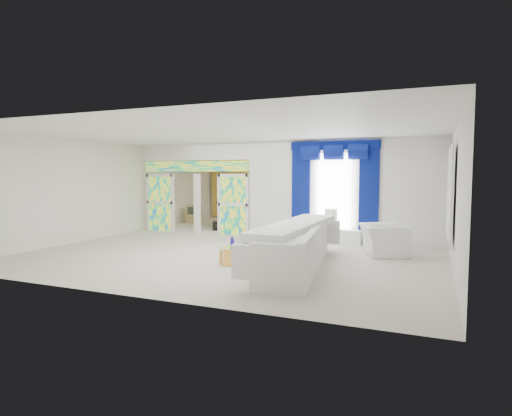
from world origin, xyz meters
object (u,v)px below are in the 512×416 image
at_px(console_table, 341,236).
at_px(grand_piano, 246,212).
at_px(coffee_table, 245,252).
at_px(white_sofa, 297,248).
at_px(armchair, 383,240).

height_order(console_table, grand_piano, grand_piano).
bearing_deg(coffee_table, console_table, 63.39).
xyz_separation_m(white_sofa, console_table, (0.24, 3.48, -0.21)).
bearing_deg(grand_piano, coffee_table, -81.13).
relative_size(white_sofa, console_table, 3.58).
bearing_deg(armchair, white_sofa, 123.82).
distance_m(white_sofa, coffee_table, 1.40).
height_order(coffee_table, grand_piano, grand_piano).
distance_m(armchair, grand_piano, 7.10).
height_order(armchair, grand_piano, grand_piano).
relative_size(console_table, armchair, 1.06).
bearing_deg(armchair, coffee_table, 102.14).
distance_m(coffee_table, console_table, 3.55).
distance_m(console_table, grand_piano, 5.24).
bearing_deg(white_sofa, console_table, 77.33).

